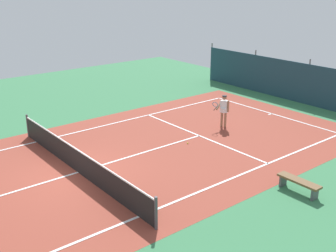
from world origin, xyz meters
The scene contains 7 objects.
ground_plane centered at (0.00, 0.00, 0.00)m, with size 36.00×36.00×0.00m, color #387A4C.
court_surface centered at (0.00, 0.00, 0.00)m, with size 11.02×26.60×0.01m.
tennis_net centered at (0.00, 0.00, 0.51)m, with size 10.12×0.10×1.10m.
back_fence centered at (0.00, 15.52, 0.67)m, with size 16.30×0.98×2.70m.
tennis_player centered at (-0.19, 8.22, 0.96)m, with size 0.58×0.82×1.64m.
tennis_ball_near_player centered at (0.43, 5.29, 0.03)m, with size 0.07×0.07×0.07m, color #CCDB33.
courtside_bench centered at (6.31, 5.29, 0.37)m, with size 1.60×0.40×0.49m.
Camera 1 is at (13.71, -6.54, 7.16)m, focal length 44.90 mm.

